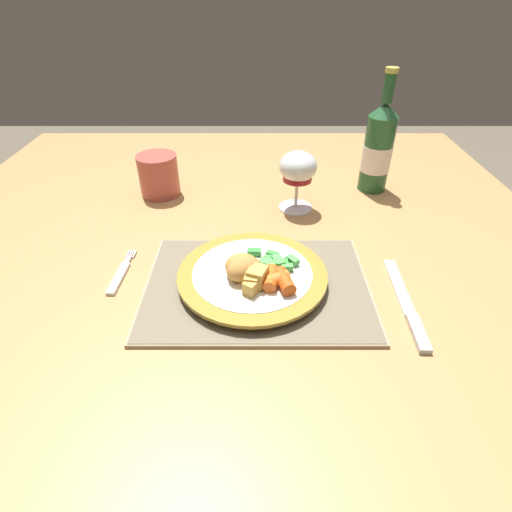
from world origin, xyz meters
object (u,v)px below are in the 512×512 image
Objects in this scene: table_knife at (407,308)px; dining_table at (236,255)px; fork at (119,275)px; drinking_cup at (157,174)px; wine_glass at (297,170)px; dinner_plate at (251,276)px; bottle at (377,148)px.

dining_table is at bearing 135.99° from table_knife.
table_knife is (0.45, -0.08, 0.00)m from fork.
wine_glass is at bearing -13.03° from drinking_cup.
table_knife is at bearing -65.80° from wine_glass.
dinner_plate is 0.39m from drinking_cup.
drinking_cup reaches higher than table_knife.
bottle is (0.27, 0.35, 0.08)m from dinner_plate.
dining_table is 0.22m from wine_glass.
dinner_plate is 0.22m from fork.
dinner_plate is at bearing -57.16° from drinking_cup.
drinking_cup is at bearing 88.27° from fork.
dinner_plate is 0.45m from bottle.
bottle is at bearing 27.76° from wine_glass.
drinking_cup reaches higher than fork.
wine_glass reaches higher than table_knife.
dinner_plate is 0.91× the size of bottle.
bottle is at bearing 84.27° from table_knife.
drinking_cup is (-0.48, -0.03, -0.05)m from bottle.
bottle is (0.31, 0.15, 0.18)m from dining_table.
dining_table is 0.22m from dinner_plate.
drinking_cup is (-0.30, 0.07, -0.04)m from wine_glass.
dinner_plate reaches higher than fork.
fork is 0.60m from bottle.
bottle is 2.86× the size of drinking_cup.
bottle is (0.18, 0.10, 0.01)m from wine_glass.
dinner_plate reaches higher than dining_table.
fork is at bearing -142.98° from wine_glass.
dinner_plate is 2.61× the size of drinking_cup.
dining_table is 0.39m from bottle.
dinner_plate is 0.28m from wine_glass.
dining_table is 0.25m from drinking_cup.
wine_glass is at bearing 70.59° from dinner_plate.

